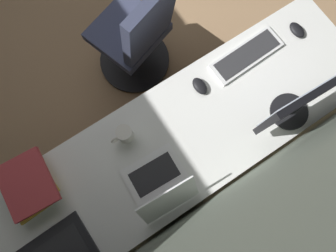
{
  "coord_description": "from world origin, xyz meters",
  "views": [
    {
      "loc": [
        0.48,
        1.97,
        2.18
      ],
      "look_at": [
        0.32,
        1.73,
        0.95
      ],
      "focal_mm": 30.49,
      "sensor_mm": 36.0,
      "label": 1
    }
  ],
  "objects_px": {
    "drawer_pedestal": "(151,172)",
    "monitor_primary": "(310,97)",
    "office_chair": "(136,38)",
    "coffee_mug": "(125,134)",
    "book_stack_near": "(28,185)",
    "mouse_main": "(297,30)",
    "mouse_spare": "(200,86)",
    "laptop_leftmost": "(160,185)",
    "keyboard_main": "(246,55)"
  },
  "relations": [
    {
      "from": "keyboard_main",
      "to": "mouse_spare",
      "type": "distance_m",
      "value": 0.32
    },
    {
      "from": "keyboard_main",
      "to": "coffee_mug",
      "type": "distance_m",
      "value": 0.79
    },
    {
      "from": "monitor_primary",
      "to": "mouse_main",
      "type": "height_order",
      "value": "monitor_primary"
    },
    {
      "from": "laptop_leftmost",
      "to": "drawer_pedestal",
      "type": "bearing_deg",
      "value": -83.6
    },
    {
      "from": "drawer_pedestal",
      "to": "keyboard_main",
      "type": "relative_size",
      "value": 1.64
    },
    {
      "from": "mouse_main",
      "to": "office_chair",
      "type": "xyz_separation_m",
      "value": [
        0.72,
        -0.61,
        -0.29
      ]
    },
    {
      "from": "laptop_leftmost",
      "to": "coffee_mug",
      "type": "relative_size",
      "value": 2.57
    },
    {
      "from": "drawer_pedestal",
      "to": "coffee_mug",
      "type": "relative_size",
      "value": 5.8
    },
    {
      "from": "monitor_primary",
      "to": "keyboard_main",
      "type": "bearing_deg",
      "value": -90.62
    },
    {
      "from": "book_stack_near",
      "to": "office_chair",
      "type": "distance_m",
      "value": 1.12
    },
    {
      "from": "keyboard_main",
      "to": "mouse_main",
      "type": "distance_m",
      "value": 0.33
    },
    {
      "from": "monitor_primary",
      "to": "office_chair",
      "type": "distance_m",
      "value": 1.15
    },
    {
      "from": "keyboard_main",
      "to": "coffee_mug",
      "type": "xyz_separation_m",
      "value": [
        0.79,
        0.02,
        0.04
      ]
    },
    {
      "from": "laptop_leftmost",
      "to": "book_stack_near",
      "type": "xyz_separation_m",
      "value": [
        0.53,
        -0.34,
        0.01
      ]
    },
    {
      "from": "drawer_pedestal",
      "to": "laptop_leftmost",
      "type": "height_order",
      "value": "laptop_leftmost"
    },
    {
      "from": "drawer_pedestal",
      "to": "monitor_primary",
      "type": "xyz_separation_m",
      "value": [
        -0.78,
        0.16,
        0.62
      ]
    },
    {
      "from": "drawer_pedestal",
      "to": "monitor_primary",
      "type": "bearing_deg",
      "value": 168.21
    },
    {
      "from": "keyboard_main",
      "to": "book_stack_near",
      "type": "relative_size",
      "value": 1.44
    },
    {
      "from": "drawer_pedestal",
      "to": "mouse_main",
      "type": "bearing_deg",
      "value": -170.79
    },
    {
      "from": "mouse_spare",
      "to": "book_stack_near",
      "type": "distance_m",
      "value": 0.99
    },
    {
      "from": "monitor_primary",
      "to": "mouse_main",
      "type": "bearing_deg",
      "value": -133.74
    },
    {
      "from": "monitor_primary",
      "to": "laptop_leftmost",
      "type": "xyz_separation_m",
      "value": [
        0.77,
        -0.05,
        -0.19
      ]
    },
    {
      "from": "coffee_mug",
      "to": "book_stack_near",
      "type": "bearing_deg",
      "value": -4.21
    },
    {
      "from": "drawer_pedestal",
      "to": "monitor_primary",
      "type": "relative_size",
      "value": 1.33
    },
    {
      "from": "mouse_spare",
      "to": "coffee_mug",
      "type": "bearing_deg",
      "value": 1.57
    },
    {
      "from": "drawer_pedestal",
      "to": "mouse_spare",
      "type": "relative_size",
      "value": 6.68
    },
    {
      "from": "keyboard_main",
      "to": "mouse_main",
      "type": "bearing_deg",
      "value": 174.19
    },
    {
      "from": "monitor_primary",
      "to": "laptop_leftmost",
      "type": "height_order",
      "value": "monitor_primary"
    },
    {
      "from": "drawer_pedestal",
      "to": "book_stack_near",
      "type": "bearing_deg",
      "value": -24.05
    },
    {
      "from": "mouse_main",
      "to": "office_chair",
      "type": "bearing_deg",
      "value": -40.42
    },
    {
      "from": "monitor_primary",
      "to": "book_stack_near",
      "type": "distance_m",
      "value": 1.37
    },
    {
      "from": "mouse_spare",
      "to": "office_chair",
      "type": "xyz_separation_m",
      "value": [
        0.07,
        -0.59,
        -0.29
      ]
    },
    {
      "from": "keyboard_main",
      "to": "book_stack_near",
      "type": "xyz_separation_m",
      "value": [
        1.3,
        -0.02,
        0.05
      ]
    },
    {
      "from": "keyboard_main",
      "to": "book_stack_near",
      "type": "bearing_deg",
      "value": -0.72
    },
    {
      "from": "mouse_main",
      "to": "coffee_mug",
      "type": "bearing_deg",
      "value": -0.6
    },
    {
      "from": "drawer_pedestal",
      "to": "laptop_leftmost",
      "type": "xyz_separation_m",
      "value": [
        -0.01,
        0.11,
        0.43
      ]
    },
    {
      "from": "monitor_primary",
      "to": "book_stack_near",
      "type": "bearing_deg",
      "value": -16.85
    },
    {
      "from": "laptop_leftmost",
      "to": "mouse_spare",
      "type": "distance_m",
      "value": 0.56
    },
    {
      "from": "coffee_mug",
      "to": "keyboard_main",
      "type": "bearing_deg",
      "value": -178.45
    },
    {
      "from": "drawer_pedestal",
      "to": "office_chair",
      "type": "relative_size",
      "value": 0.72
    },
    {
      "from": "drawer_pedestal",
      "to": "coffee_mug",
      "type": "xyz_separation_m",
      "value": [
        0.0,
        -0.19,
        0.44
      ]
    },
    {
      "from": "laptop_leftmost",
      "to": "office_chair",
      "type": "bearing_deg",
      "value": -113.09
    },
    {
      "from": "monitor_primary",
      "to": "mouse_spare",
      "type": "relative_size",
      "value": 5.02
    },
    {
      "from": "mouse_main",
      "to": "mouse_spare",
      "type": "distance_m",
      "value": 0.64
    },
    {
      "from": "mouse_main",
      "to": "mouse_spare",
      "type": "relative_size",
      "value": 1.0
    },
    {
      "from": "coffee_mug",
      "to": "mouse_spare",
      "type": "bearing_deg",
      "value": -178.43
    },
    {
      "from": "monitor_primary",
      "to": "book_stack_near",
      "type": "relative_size",
      "value": 1.78
    },
    {
      "from": "laptop_leftmost",
      "to": "mouse_spare",
      "type": "height_order",
      "value": "laptop_leftmost"
    },
    {
      "from": "monitor_primary",
      "to": "office_chair",
      "type": "bearing_deg",
      "value": -67.93
    },
    {
      "from": "laptop_leftmost",
      "to": "keyboard_main",
      "type": "bearing_deg",
      "value": -157.25
    }
  ]
}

